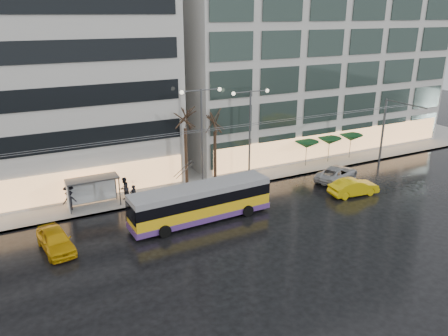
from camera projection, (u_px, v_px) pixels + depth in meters
ground at (239, 242)px, 31.09m from camera, size 140.00×140.00×0.00m
sidewalk at (190, 175)px, 43.69m from camera, size 80.00×10.00×0.15m
kerb at (211, 192)px, 39.52m from camera, size 80.00×0.10×0.15m
building_right at (305, 38)px, 50.86m from camera, size 32.00×14.00×25.00m
trolleybus at (201, 204)px, 33.90m from camera, size 11.41×4.56×5.25m
catenary at (205, 153)px, 36.76m from camera, size 42.24×5.12×7.00m
bus_shelter at (88, 186)px, 35.87m from camera, size 4.20×1.60×2.51m
street_lamp_near at (202, 124)px, 39.01m from camera, size 3.96×0.36×9.03m
street_lamp_far at (250, 122)px, 41.22m from camera, size 3.96×0.36×8.53m
tree_a at (185, 114)px, 38.17m from camera, size 3.20×3.20×8.40m
tree_b at (215, 117)px, 39.84m from camera, size 3.20×3.20×7.70m
parasol_a at (307, 145)px, 45.44m from camera, size 2.50×2.50×2.65m
parasol_b at (329, 141)px, 46.71m from camera, size 2.50×2.50×2.65m
parasol_c at (351, 138)px, 47.98m from camera, size 2.50×2.50×2.65m
taxi_a at (56, 240)px, 29.78m from camera, size 2.48×4.74×1.54m
taxi_b at (354, 187)px, 38.88m from camera, size 4.69×2.04×1.50m
sedan_silver at (337, 174)px, 42.21m from camera, size 5.81×4.27×1.47m
pedestrian_a at (133, 189)px, 36.37m from camera, size 1.24×1.25×2.19m
pedestrian_b at (124, 188)px, 37.68m from camera, size 1.20×1.16×1.94m
pedestrian_c at (69, 197)px, 35.47m from camera, size 1.12×0.86×2.11m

